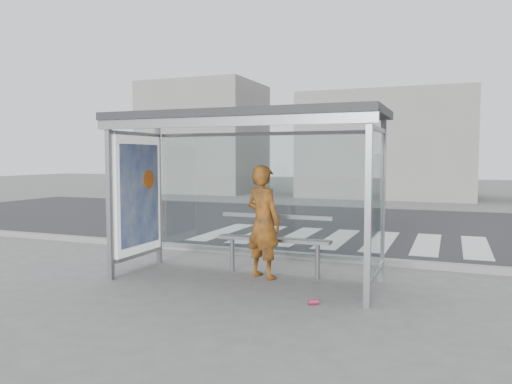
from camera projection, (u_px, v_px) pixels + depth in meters
ground at (245, 281)px, 7.80m from camera, size 80.00×80.00×0.00m
road at (339, 224)px, 14.30m from camera, size 30.00×10.00×0.01m
curb at (284, 254)px, 9.61m from camera, size 30.00×0.18×0.12m
crosswalk at (338, 239)px, 11.80m from camera, size 6.55×3.00×0.00m
bus_shelter at (224, 154)px, 7.86m from camera, size 4.25×1.65×2.62m
building_left at (205, 138)px, 27.96m from camera, size 6.00×5.00×6.00m
building_center at (387, 146)px, 24.34m from camera, size 8.00×5.00×5.00m
person at (263, 222)px, 7.95m from camera, size 0.78×0.66×1.81m
bench at (274, 239)px, 8.20m from camera, size 1.91×0.23×0.99m
soda_can at (313, 302)px, 6.53m from camera, size 0.15×0.13×0.07m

